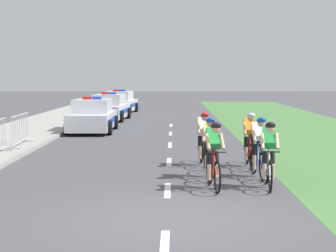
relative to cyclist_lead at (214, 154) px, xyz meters
The scene contains 15 objects.
ground_plane 2.87m from the cyclist_lead, 111.75° to the right, with size 160.00×160.00×0.00m, color #4C4C51.
sidewalk_slab 13.70m from the cyclist_lead, 123.28° to the left, with size 3.82×60.00×0.12m, color #A3A099.
kerb_edge 12.79m from the cyclist_lead, 116.40° to the left, with size 0.16×60.00×0.13m, color #9E9E99.
grass_verge 12.57m from the cyclist_lead, 65.69° to the left, with size 7.00×60.00×0.01m, color #4C7F42.
lane_markings_centre 5.98m from the cyclist_lead, 99.94° to the left, with size 0.14×21.60×0.01m.
cyclist_lead is the anchor object (origin of this frame).
cyclist_second 1.26m from the cyclist_lead, ahead, with size 0.44×1.72×1.56m.
cyclist_third 1.41m from the cyclist_lead, 89.12° to the left, with size 0.44×1.72×1.56m.
cyclist_fourth 1.90m from the cyclist_lead, 49.82° to the left, with size 0.44×1.72×1.56m.
cyclist_fifth 3.22m from the cyclist_lead, 90.92° to the left, with size 0.44×1.72×1.56m.
cyclist_sixth 3.27m from the cyclist_lead, 68.08° to the left, with size 0.42×1.72×1.56m.
police_car_nearest 13.34m from the cyclist_lead, 109.93° to the left, with size 2.03×4.41×1.59m.
police_car_second 19.59m from the cyclist_lead, 103.42° to the left, with size 2.22×4.51×1.59m.
police_car_third 25.51m from the cyclist_lead, 100.27° to the left, with size 2.31×4.55×1.59m.
crowd_barrier_rear 9.27m from the cyclist_lead, 132.32° to the left, with size 0.57×2.32×1.07m.
Camera 1 is at (0.13, -9.64, 2.53)m, focal length 59.06 mm.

